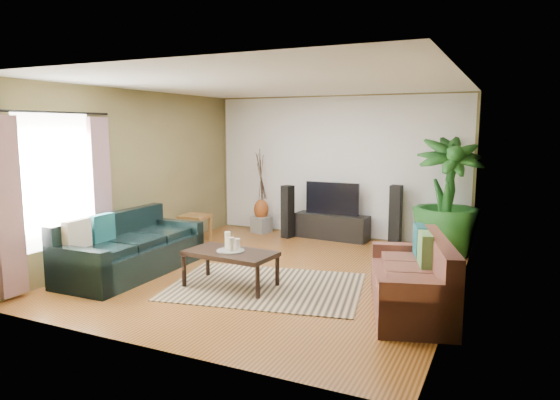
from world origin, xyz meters
The scene contains 28 objects.
floor centered at (0.00, 0.00, 0.00)m, with size 5.50×5.50×0.00m, color #9F5F29.
ceiling centered at (0.00, 0.00, 2.70)m, with size 5.50×5.50×0.00m, color white.
wall_back centered at (0.00, 2.75, 1.35)m, with size 5.00×5.00×0.00m, color olive.
wall_front centered at (0.00, -2.75, 1.35)m, with size 5.00×5.00×0.00m, color olive.
wall_left centered at (-2.50, 0.00, 1.35)m, with size 5.50×5.50×0.00m, color olive.
wall_right centered at (2.50, 0.00, 1.35)m, with size 5.50×5.50×0.00m, color olive.
backwall_panel centered at (0.00, 2.74, 1.35)m, with size 4.90×4.90×0.00m, color white.
window_pane centered at (-2.48, -1.60, 1.40)m, with size 1.80×1.80×0.00m, color white.
curtain_near centered at (-2.43, -2.35, 1.15)m, with size 0.08×0.35×2.20m, color gray.
curtain_far centered at (-2.43, -0.85, 1.15)m, with size 0.08×0.35×2.20m, color gray.
curtain_rod centered at (-2.43, -1.60, 2.30)m, with size 0.03×0.03×1.90m, color black.
sofa_left centered at (-1.87, -0.85, 0.42)m, with size 2.26×0.97×0.85m, color black.
sofa_right centered at (2.07, -0.67, 0.42)m, with size 1.79×0.81×0.85m, color brown.
area_rug centered at (0.18, -0.62, 0.01)m, with size 2.50×1.77×0.01m, color tan.
coffee_table centered at (-0.25, -0.80, 0.24)m, with size 1.18×0.64×0.48m, color black.
candle_tray centered at (-0.25, -0.80, 0.49)m, with size 0.36×0.36×0.02m, color gray.
candle_tall centered at (-0.31, -0.77, 0.62)m, with size 0.08×0.08×0.24m, color white.
candle_mid centered at (-0.21, -0.84, 0.59)m, with size 0.08×0.08×0.18m, color beige.
candle_short centered at (-0.18, -0.74, 0.57)m, with size 0.08×0.08×0.15m, color beige.
tv_stand centered at (0.01, 2.50, 0.23)m, with size 1.41×0.42×0.47m, color black.
television centered at (0.01, 2.50, 0.77)m, with size 1.03×0.06×0.61m, color black.
speaker_left centered at (-0.80, 2.24, 0.50)m, with size 0.18×0.20×1.01m, color black.
speaker_right centered at (1.21, 2.50, 0.54)m, with size 0.19×0.22×1.08m, color black.
potted_plant centered at (2.10, 2.18, 0.98)m, with size 1.09×1.09×1.95m, color #1B501A.
plant_pot centered at (2.10, 2.18, 0.14)m, with size 0.36×0.36×0.28m, color black.
pedestal centered at (-1.47, 2.44, 0.16)m, with size 0.32×0.32×0.32m, color gray.
vase centered at (-1.47, 2.44, 0.47)m, with size 0.29×0.29×0.41m, color brown.
side_table centered at (-2.19, 1.18, 0.25)m, with size 0.48×0.48×0.51m, color brown.
Camera 1 is at (3.07, -6.33, 2.11)m, focal length 32.00 mm.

